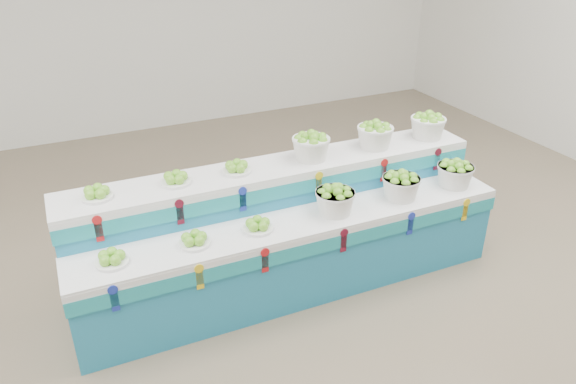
{
  "coord_description": "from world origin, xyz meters",
  "views": [
    {
      "loc": [
        -1.2,
        -2.9,
        2.94
      ],
      "look_at": [
        0.48,
        0.72,
        0.87
      ],
      "focal_mm": 34.18,
      "sensor_mm": 36.0,
      "label": 1
    }
  ],
  "objects_px": {
    "display_stand": "(288,230)",
    "basket_upper_right": "(428,125)",
    "basket_lower_left": "(335,200)",
    "plate_upper_mid": "(175,178)"
  },
  "relations": [
    {
      "from": "display_stand",
      "to": "basket_upper_right",
      "type": "distance_m",
      "value": 1.67
    },
    {
      "from": "basket_lower_left",
      "to": "basket_upper_right",
      "type": "relative_size",
      "value": 1.0
    },
    {
      "from": "plate_upper_mid",
      "to": "basket_upper_right",
      "type": "xyz_separation_m",
      "value": [
        2.39,
        -0.03,
        0.07
      ]
    },
    {
      "from": "plate_upper_mid",
      "to": "basket_upper_right",
      "type": "bearing_deg",
      "value": -0.71
    },
    {
      "from": "display_stand",
      "to": "basket_lower_left",
      "type": "distance_m",
      "value": 0.51
    },
    {
      "from": "basket_lower_left",
      "to": "display_stand",
      "type": "bearing_deg",
      "value": 143.8
    },
    {
      "from": "display_stand",
      "to": "plate_upper_mid",
      "type": "distance_m",
      "value": 1.05
    },
    {
      "from": "display_stand",
      "to": "basket_upper_right",
      "type": "xyz_separation_m",
      "value": [
        1.54,
        0.21,
        0.63
      ]
    },
    {
      "from": "plate_upper_mid",
      "to": "basket_upper_right",
      "type": "relative_size",
      "value": 0.74
    },
    {
      "from": "basket_upper_right",
      "to": "plate_upper_mid",
      "type": "bearing_deg",
      "value": 179.29
    }
  ]
}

